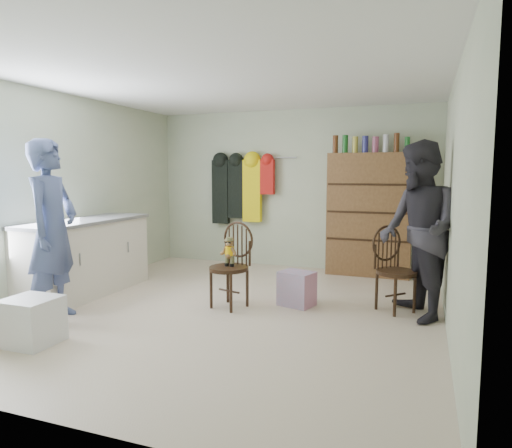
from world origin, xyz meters
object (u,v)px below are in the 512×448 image
at_px(chair_far, 393,265).
at_px(dresser, 369,214).
at_px(chair_front, 232,260).
at_px(counter, 86,257).

height_order(chair_far, dresser, dresser).
bearing_deg(chair_far, chair_front, 149.45).
distance_m(chair_far, dresser, 1.79).
xyz_separation_m(counter, chair_far, (3.66, 0.61, 0.03)).
xyz_separation_m(counter, chair_front, (1.94, 0.12, 0.07)).
bearing_deg(counter, dresser, 35.69).
bearing_deg(chair_front, dresser, 75.26).
distance_m(counter, dresser, 3.96).
bearing_deg(counter, chair_front, 3.65).
xyz_separation_m(chair_front, chair_far, (1.72, 0.49, -0.04)).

